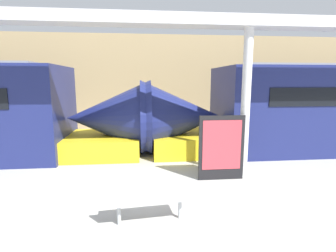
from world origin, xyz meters
The scene contains 6 objects.
ground_plane centered at (0.00, 0.00, 0.00)m, with size 60.00×60.00×0.00m, color #B2AFA8.
station_wall centered at (0.00, 10.29, 2.50)m, with size 56.00×0.20×5.00m, color tan.
bench_near centered at (-0.94, 0.54, 0.50)m, with size 1.47×0.58×0.79m.
poster_board centered at (1.00, 2.56, 0.87)m, with size 1.21×0.07×1.72m.
support_column_near centered at (1.69, 2.78, 1.96)m, with size 0.24×0.24×3.93m, color silver.
canopy_beam centered at (1.69, 2.78, 4.07)m, with size 28.00×0.60×0.28m, color #B7B7BC.
Camera 1 is at (-1.08, -3.93, 2.59)m, focal length 28.00 mm.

